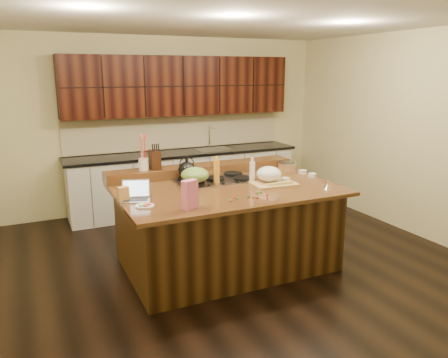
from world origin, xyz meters
name	(u,v)px	position (x,y,z in m)	size (l,w,h in m)	color
room	(226,149)	(0.00, 0.00, 1.35)	(5.52, 5.02, 2.72)	black
island	(226,226)	(0.00, 0.00, 0.46)	(2.40, 1.60, 0.92)	black
back_ledge	(202,169)	(0.00, 0.70, 0.98)	(2.40, 0.30, 0.12)	black
cooktop	(215,180)	(0.00, 0.30, 0.94)	(0.92, 0.52, 0.05)	gray
back_counter	(183,148)	(0.30, 2.23, 0.98)	(3.70, 0.66, 2.40)	silver
kettle	(187,170)	(-0.30, 0.43, 1.06)	(0.21, 0.21, 0.19)	black
green_bowl	(195,175)	(-0.30, 0.17, 1.05)	(0.31, 0.31, 0.17)	olive
laptop	(136,195)	(-1.03, -0.07, 0.97)	(0.33, 0.30, 0.19)	#B7B7BC
oil_bottle	(217,173)	(-0.04, 0.16, 1.06)	(0.07, 0.07, 0.27)	orange
vinegar_bottle	(252,172)	(0.35, 0.03, 1.04)	(0.06, 0.06, 0.25)	silver
wooden_tray	(270,176)	(0.52, -0.08, 1.01)	(0.51, 0.41, 0.20)	tan
ramekin_a	(312,175)	(1.15, -0.02, 0.94)	(0.10, 0.10, 0.04)	white
ramekin_b	(285,180)	(0.73, -0.07, 0.94)	(0.10, 0.10, 0.04)	white
ramekin_c	(302,172)	(1.15, 0.19, 0.94)	(0.10, 0.10, 0.04)	white
strainer_bowl	(287,167)	(1.08, 0.43, 0.97)	(0.24, 0.24, 0.09)	#996B3F
kitchen_timer	(327,186)	(0.96, -0.55, 0.96)	(0.08, 0.08, 0.07)	silver
pink_bag	(190,195)	(-0.64, -0.57, 1.06)	(0.15, 0.08, 0.27)	pink
candy_plate	(145,206)	(-1.01, -0.33, 0.93)	(0.18, 0.18, 0.01)	white
package_box	(123,194)	(-1.15, -0.07, 0.99)	(0.10, 0.07, 0.15)	#DC974D
utensil_crock	(144,164)	(-0.74, 0.70, 1.11)	(0.12, 0.12, 0.14)	white
knife_block	(155,160)	(-0.60, 0.70, 1.15)	(0.11, 0.18, 0.22)	black
gumdrop_0	(231,201)	(-0.20, -0.54, 0.93)	(0.02, 0.02, 0.02)	red
gumdrop_1	(256,197)	(0.10, -0.51, 0.93)	(0.02, 0.02, 0.02)	#198C26
gumdrop_2	(267,199)	(0.17, -0.62, 0.93)	(0.02, 0.02, 0.02)	red
gumdrop_3	(258,193)	(0.19, -0.38, 0.93)	(0.02, 0.02, 0.02)	#198C26
gumdrop_4	(253,198)	(0.05, -0.52, 0.93)	(0.02, 0.02, 0.02)	red
gumdrop_5	(238,199)	(-0.10, -0.50, 0.93)	(0.02, 0.02, 0.02)	#198C26
gumdrop_6	(235,198)	(-0.11, -0.46, 0.93)	(0.02, 0.02, 0.02)	red
gumdrop_7	(248,197)	(0.01, -0.50, 0.93)	(0.02, 0.02, 0.02)	#198C26
gumdrop_8	(249,197)	(0.04, -0.48, 0.93)	(0.02, 0.02, 0.02)	red
gumdrop_9	(248,195)	(0.04, -0.43, 0.93)	(0.02, 0.02, 0.02)	#198C26
gumdrop_10	(258,198)	(0.09, -0.56, 0.93)	(0.02, 0.02, 0.02)	red
gumdrop_11	(231,200)	(-0.19, -0.51, 0.93)	(0.02, 0.02, 0.02)	#198C26
gumdrop_12	(267,196)	(0.23, -0.52, 0.93)	(0.02, 0.02, 0.02)	red
gumdrop_13	(261,192)	(0.23, -0.39, 0.93)	(0.02, 0.02, 0.02)	#198C26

